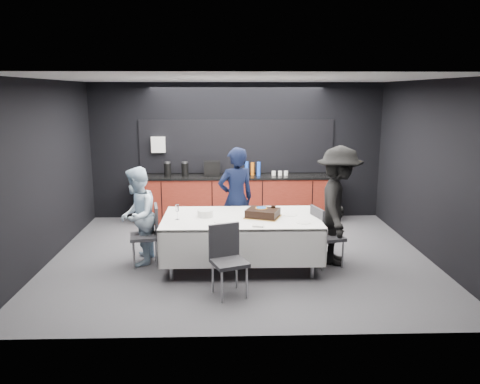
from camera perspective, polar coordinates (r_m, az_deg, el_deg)
name	(u,v)px	position (r m, az deg, el deg)	size (l,w,h in m)	color
ground	(240,257)	(7.61, 0.02, -7.91)	(6.00, 6.00, 0.00)	#47474C
room_shell	(240,142)	(7.19, 0.02, 6.14)	(6.04, 5.04, 2.82)	white
kitchenette	(236,195)	(9.59, -0.48, -0.31)	(4.10, 0.64, 2.05)	maroon
party_table	(241,226)	(7.03, 0.12, -4.11)	(2.32, 1.32, 0.78)	#99999E
cake_assembly	(263,213)	(6.97, 2.80, -2.58)	(0.60, 0.55, 0.16)	#BF8B38
plate_stack	(205,213)	(7.01, -4.25, -2.59)	(0.24, 0.24, 0.10)	white
loose_plate_near	(221,221)	(6.74, -2.33, -3.60)	(0.21, 0.21, 0.01)	white
loose_plate_right_a	(290,215)	(7.14, 6.12, -2.76)	(0.22, 0.22, 0.01)	white
loose_plate_right_b	(304,222)	(6.75, 7.76, -3.67)	(0.22, 0.22, 0.01)	white
loose_plate_far	(250,210)	(7.37, 1.28, -2.20)	(0.20, 0.20, 0.01)	white
fork_pile	(258,226)	(6.49, 2.22, -4.14)	(0.15, 0.09, 0.02)	white
champagne_flute	(177,209)	(6.87, -7.67, -2.05)	(0.06, 0.06, 0.22)	white
chair_left	(149,231)	(7.28, -10.98, -4.66)	(0.49, 0.49, 0.92)	#2C2D31
chair_right	(323,232)	(7.17, 10.12, -4.87)	(0.52, 0.52, 0.92)	#2C2D31
chair_near	(227,255)	(6.14, -1.58, -7.63)	(0.54, 0.54, 0.92)	#2C2D31
person_center	(236,199)	(7.78, -0.50, -0.83)	(0.63, 0.41, 1.73)	black
person_left	(137,216)	(7.29, -12.42, -2.90)	(0.73, 0.57, 1.51)	#C6E3FA
person_right	(338,206)	(7.27, 11.91, -1.65)	(1.18, 0.68, 1.82)	black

